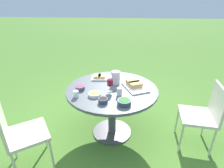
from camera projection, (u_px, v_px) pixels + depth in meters
ground_plane at (112, 132)px, 2.65m from camera, size 40.00×40.00×0.00m
dining_table at (112, 96)px, 2.39m from camera, size 1.21×1.21×0.74m
chair_near_left at (18, 131)px, 1.88m from camera, size 0.60×0.60×0.89m
chair_near_right at (205, 112)px, 2.21m from camera, size 0.46×0.48×0.89m
water_pitcher at (116, 78)px, 2.41m from camera, size 0.13×0.12×0.18m
wine_glass at (110, 83)px, 2.19m from camera, size 0.08×0.08×0.17m
platter_bread_main at (101, 77)px, 2.61m from camera, size 0.31×0.22×0.06m
platter_charcuterie at (135, 85)px, 2.34m from camera, size 0.38×0.43×0.08m
bowl_fries at (95, 94)px, 2.13m from camera, size 0.15×0.15×0.04m
bowl_salad at (124, 102)px, 1.95m from camera, size 0.16×0.16×0.06m
bowl_olives at (103, 100)px, 1.98m from camera, size 0.11×0.11×0.06m
bowl_dip_red at (80, 88)px, 2.27m from camera, size 0.12×0.12×0.05m
cup_water_near at (119, 92)px, 2.13m from camera, size 0.06×0.06×0.10m
cup_water_far at (76, 94)px, 2.10m from camera, size 0.07×0.07×0.08m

